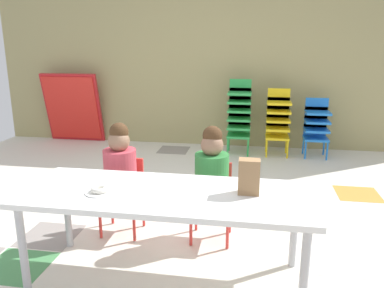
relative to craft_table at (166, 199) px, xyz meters
The scene contains 12 objects.
ground_plane 1.04m from the craft_table, 100.90° to the left, with size 6.56×5.41×0.02m.
back_wall 3.66m from the craft_table, 92.73° to the left, with size 6.56×0.10×2.77m, color tan.
craft_table is the anchor object (origin of this frame).
seated_child_near_camera 0.76m from the craft_table, 131.24° to the left, with size 0.32×0.32×0.92m.
seated_child_middle_seat 0.62m from the craft_table, 68.27° to the left, with size 0.32×0.31×0.92m.
kid_chair_green_stack 3.14m from the craft_table, 84.07° to the left, with size 0.32×0.30×1.04m.
kid_chair_yellow_stack 3.24m from the craft_table, 74.63° to the left, with size 0.32×0.30×0.92m.
kid_chair_blue_stack 3.41m from the craft_table, 66.23° to the left, with size 0.32×0.30×0.80m.
folded_activity_table 4.07m from the craft_table, 124.21° to the left, with size 0.90×0.29×1.09m.
paper_bag_brown 0.54m from the craft_table, ahead, with size 0.13×0.09×0.22m, color #9E754C.
paper_plate_near_edge 0.41m from the craft_table, 167.76° to the right, with size 0.18×0.18×0.01m, color white.
donut_powdered_on_plate 0.42m from the craft_table, 167.76° to the right, with size 0.11×0.11×0.03m, color white.
Camera 1 is at (0.70, -3.04, 1.51)m, focal length 35.64 mm.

